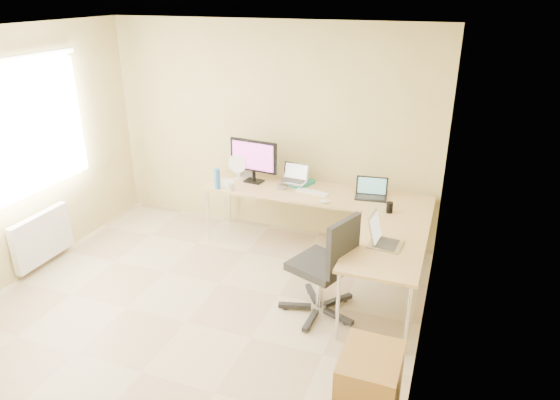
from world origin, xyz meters
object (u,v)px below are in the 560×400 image
(mug, at_px, (230,186))
(keyboard, at_px, (312,192))
(office_chair, at_px, (320,266))
(water_bottle, at_px, (217,179))
(desk_main, at_px, (315,220))
(laptop_center, at_px, (294,174))
(monitor, at_px, (254,161))
(laptop_black, at_px, (371,189))
(desk_fan, at_px, (239,167))
(desk_return, at_px, (383,277))
(cabinet, at_px, (368,395))
(laptop_return, at_px, (387,234))

(mug, bearing_deg, keyboard, 15.30)
(mug, height_order, office_chair, office_chair)
(water_bottle, bearing_deg, desk_main, 14.80)
(laptop_center, distance_m, office_chair, 1.57)
(monitor, xyz_separation_m, laptop_center, (0.49, 0.04, -0.11))
(keyboard, height_order, water_bottle, water_bottle)
(laptop_center, height_order, laptop_black, laptop_center)
(desk_fan, height_order, office_chair, office_chair)
(laptop_center, xyz_separation_m, laptop_black, (0.95, -0.07, -0.04))
(laptop_center, relative_size, keyboard, 0.83)
(desk_return, xyz_separation_m, cabinet, (0.15, -1.55, -0.01))
(laptop_black, bearing_deg, monitor, 171.79)
(keyboard, height_order, laptop_return, laptop_return)
(water_bottle, xyz_separation_m, desk_fan, (0.11, 0.39, 0.03))
(desk_main, relative_size, monitor, 4.28)
(desk_return, bearing_deg, office_chair, -156.89)
(laptop_center, height_order, laptop_return, laptop_center)
(desk_return, xyz_separation_m, keyboard, (-1.01, 0.96, 0.37))
(desk_return, xyz_separation_m, laptop_black, (-0.34, 1.04, 0.48))
(desk_main, relative_size, office_chair, 2.47)
(cabinet, bearing_deg, mug, 133.35)
(desk_main, xyz_separation_m, mug, (-0.96, -0.30, 0.41))
(monitor, xyz_separation_m, laptop_black, (1.44, -0.02, -0.15))
(laptop_center, relative_size, laptop_return, 0.91)
(keyboard, relative_size, water_bottle, 1.60)
(keyboard, distance_m, cabinet, 2.79)
(laptop_center, xyz_separation_m, water_bottle, (-0.81, -0.40, -0.03))
(mug, bearing_deg, cabinet, -47.23)
(laptop_center, distance_m, keyboard, 0.35)
(mug, bearing_deg, office_chair, -34.63)
(desk_main, xyz_separation_m, keyboard, (-0.03, -0.04, 0.37))
(laptop_return, height_order, cabinet, laptop_return)
(keyboard, bearing_deg, laptop_center, 163.77)
(desk_return, bearing_deg, laptop_black, 108.32)
(desk_return, relative_size, laptop_center, 4.03)
(keyboard, bearing_deg, laptop_return, -33.63)
(desk_return, distance_m, office_chair, 0.63)
(laptop_black, relative_size, cabinet, 0.53)
(laptop_return, height_order, office_chair, office_chair)
(desk_main, bearing_deg, cabinet, -66.20)
(desk_main, bearing_deg, keyboard, -126.26)
(monitor, relative_size, laptop_return, 1.76)
(monitor, bearing_deg, desk_fan, 177.14)
(laptop_black, xyz_separation_m, desk_fan, (-1.65, 0.06, 0.04))
(cabinet, bearing_deg, monitor, 127.14)
(monitor, bearing_deg, keyboard, -0.59)
(laptop_center, bearing_deg, mug, -141.73)
(monitor, relative_size, office_chair, 0.58)
(laptop_center, relative_size, cabinet, 0.48)
(laptop_black, height_order, keyboard, laptop_black)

